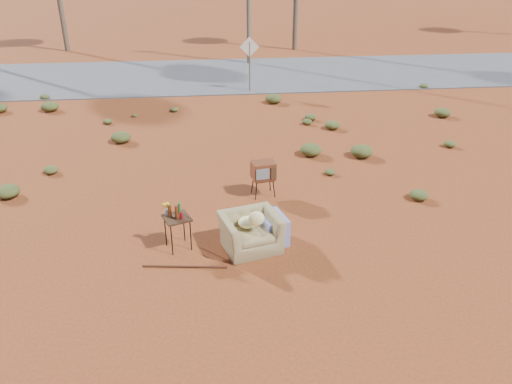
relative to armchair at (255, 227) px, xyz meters
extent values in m
plane|color=brown|center=(-0.42, -0.19, -0.45)|extent=(140.00, 140.00, 0.00)
cube|color=#565659|center=(-0.42, 14.81, -0.43)|extent=(140.00, 7.00, 0.04)
imported|color=olive|center=(-0.09, -0.04, 0.03)|extent=(1.25, 0.98, 0.97)
ellipsoid|color=#FFF59B|center=(-0.15, -0.01, 0.11)|extent=(0.35, 0.35, 0.21)
ellipsoid|color=#FFF59B|center=(0.01, -0.21, 0.30)|extent=(0.31, 0.15, 0.31)
cube|color=navy|center=(0.38, 0.19, -0.17)|extent=(0.63, 0.81, 0.56)
cube|color=black|center=(0.44, 2.25, -0.02)|extent=(0.53, 0.43, 0.03)
cylinder|color=black|center=(0.25, 2.04, -0.24)|extent=(0.03, 0.03, 0.43)
cylinder|color=black|center=(0.69, 2.11, -0.24)|extent=(0.03, 0.03, 0.43)
cylinder|color=black|center=(0.20, 2.38, -0.24)|extent=(0.03, 0.03, 0.43)
cylinder|color=black|center=(0.63, 2.45, -0.24)|extent=(0.03, 0.03, 0.43)
cube|color=brown|center=(0.44, 2.25, 0.20)|extent=(0.59, 0.49, 0.42)
cube|color=slate|center=(0.40, 2.02, 0.20)|extent=(0.32, 0.07, 0.26)
cube|color=#472D19|center=(0.66, 2.06, 0.20)|extent=(0.12, 0.04, 0.29)
cube|color=#371F14|center=(-1.51, 0.11, 0.22)|extent=(0.62, 0.62, 0.04)
cylinder|color=black|center=(-1.62, -0.13, -0.11)|extent=(0.02, 0.02, 0.68)
cylinder|color=black|center=(-1.26, 0.00, -0.11)|extent=(0.02, 0.02, 0.68)
cylinder|color=black|center=(-1.76, 0.23, -0.11)|extent=(0.02, 0.02, 0.68)
cylinder|color=black|center=(-1.40, 0.36, -0.11)|extent=(0.02, 0.02, 0.68)
cylinder|color=#4F230D|center=(-1.63, 0.12, 0.37)|extent=(0.07, 0.07, 0.25)
cylinder|color=#4F230D|center=(-1.50, 0.04, 0.38)|extent=(0.06, 0.06, 0.27)
cylinder|color=#275B27|center=(-1.45, 0.24, 0.36)|extent=(0.06, 0.06, 0.23)
cylinder|color=#B20E1D|center=(-1.42, 0.05, 0.31)|extent=(0.06, 0.06, 0.13)
cylinder|color=silver|center=(-1.69, 0.20, 0.31)|extent=(0.08, 0.08, 0.14)
ellipsoid|color=yellow|center=(-1.69, 0.20, 0.47)|extent=(0.15, 0.15, 0.12)
cylinder|color=#542916|center=(-1.38, -0.59, -0.43)|extent=(1.58, 0.26, 0.04)
cylinder|color=brown|center=(1.08, 11.81, 0.55)|extent=(0.06, 0.06, 2.00)
cube|color=silver|center=(1.08, 11.81, 1.35)|extent=(0.78, 0.04, 0.78)
ellipsoid|color=#494E22|center=(-5.62, 2.81, -0.30)|extent=(0.56, 0.56, 0.31)
ellipsoid|color=#494E22|center=(4.08, 1.61, -0.33)|extent=(0.44, 0.44, 0.24)
ellipsoid|color=#494E22|center=(-3.42, 6.31, -0.29)|extent=(0.60, 0.60, 0.33)
ellipsoid|color=#494E22|center=(6.38, 4.81, -0.35)|extent=(0.36, 0.36, 0.20)
ellipsoid|color=#494E22|center=(2.78, 7.81, -0.34)|extent=(0.40, 0.40, 0.22)
ellipsoid|color=#494E22|center=(-1.92, 9.31, -0.37)|extent=(0.30, 0.30, 0.17)
camera|label=1|loc=(-0.91, -8.42, 4.94)|focal=35.00mm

